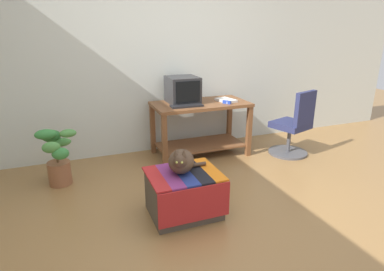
% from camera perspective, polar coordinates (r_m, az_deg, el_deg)
% --- Properties ---
extents(ground_plane, '(14.00, 14.00, 0.00)m').
position_cam_1_polar(ground_plane, '(3.00, 6.76, -14.83)').
color(ground_plane, olive).
extents(back_wall, '(8.00, 0.10, 2.60)m').
position_cam_1_polar(back_wall, '(4.43, -5.36, 13.98)').
color(back_wall, silver).
rests_on(back_wall, ground_plane).
extents(desk, '(1.25, 0.65, 0.72)m').
position_cam_1_polar(desk, '(4.28, 1.49, 2.82)').
color(desk, brown).
rests_on(desk, ground_plane).
extents(tv_monitor, '(0.38, 0.41, 0.34)m').
position_cam_1_polar(tv_monitor, '(4.20, -1.67, 8.04)').
color(tv_monitor, '#28282B').
rests_on(tv_monitor, desk).
extents(keyboard, '(0.40, 0.16, 0.02)m').
position_cam_1_polar(keyboard, '(4.00, -0.96, 5.29)').
color(keyboard, black).
rests_on(keyboard, desk).
extents(book, '(0.23, 0.30, 0.03)m').
position_cam_1_polar(book, '(4.32, 6.03, 6.24)').
color(book, white).
rests_on(book, desk).
extents(ottoman_with_blanket, '(0.64, 0.54, 0.41)m').
position_cam_1_polar(ottoman_with_blanket, '(2.99, -1.43, -10.23)').
color(ottoman_with_blanket, '#4C4238').
rests_on(ottoman_with_blanket, ground_plane).
extents(cat, '(0.43, 0.39, 0.26)m').
position_cam_1_polar(cat, '(2.87, -1.91, -4.56)').
color(cat, '#473323').
rests_on(cat, ottoman_with_blanket).
extents(potted_plant, '(0.42, 0.37, 0.64)m').
position_cam_1_polar(potted_plant, '(3.78, -22.71, -3.62)').
color(potted_plant, brown).
rests_on(potted_plant, ground_plane).
extents(office_chair, '(0.53, 0.53, 0.89)m').
position_cam_1_polar(office_chair, '(4.49, 17.59, 1.35)').
color(office_chair, '#4C4C51').
rests_on(office_chair, ground_plane).
extents(stapler, '(0.09, 0.11, 0.04)m').
position_cam_1_polar(stapler, '(4.18, 6.20, 5.89)').
color(stapler, '#2342B7').
rests_on(stapler, desk).
extents(pen, '(0.11, 0.10, 0.01)m').
position_cam_1_polar(pen, '(4.40, 6.10, 6.30)').
color(pen, black).
rests_on(pen, desk).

